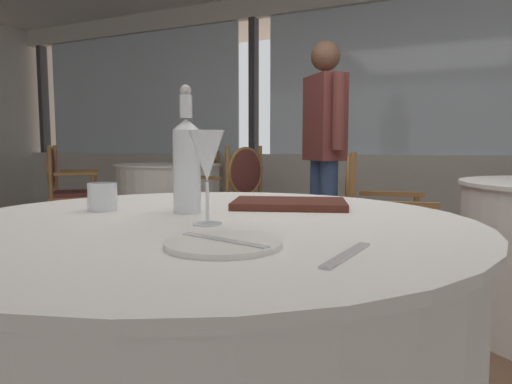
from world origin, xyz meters
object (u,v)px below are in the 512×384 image
Objects in this scene: menu_book at (289,204)px; diner_person_0 at (324,141)px; dining_chair_1_0 at (235,191)px; dining_chair_1_1 at (200,181)px; water_tumbler at (102,197)px; wine_glass at (207,158)px; water_bottle at (187,162)px; dining_chair_0_0 at (374,223)px; dining_chair_1_2 at (67,186)px; side_plate at (224,243)px.

menu_book is 2.16m from diner_person_0.
dining_chair_1_0 reaches higher than dining_chair_1_1.
wine_glass is at bearing -11.68° from water_tumbler.
water_bottle is 0.20m from wine_glass.
dining_chair_1_2 is (-3.01, 0.69, 0.03)m from dining_chair_0_0.
dining_chair_0_0 is at bearing 86.83° from wine_glass.
diner_person_0 is (2.48, 0.18, 0.42)m from dining_chair_1_2.
water_bottle is 1.59× the size of wine_glass.
dining_chair_1_0 is 1.06× the size of dining_chair_1_1.
water_tumbler is at bearing 168.32° from wine_glass.
dining_chair_1_0 is (-1.29, 2.62, -0.36)m from wine_glass.
water_bottle is at bearing 19.20° from dining_chair_1_1.
water_bottle is 0.35× the size of dining_chair_1_0.
menu_book is at bearing -74.93° from dining_chair_1_2.
dining_chair_1_0 is at bearing 30.09° from dining_chair_1_1.
water_tumbler is 2.38m from diner_person_0.
wine_glass reaches higher than dining_chair_1_1.
diner_person_0 reaches higher than side_plate.
side_plate is at bearing -51.90° from wine_glass.
wine_glass is 0.22× the size of dining_chair_1_0.
dining_chair_0_0 is at bearing 91.58° from side_plate.
water_tumbler is at bearing -83.00° from dining_chair_1_2.
wine_glass is 0.23× the size of dining_chair_1_1.
menu_book is at bearing 98.14° from side_plate.
dining_chair_1_0 is (-1.43, 2.80, -0.22)m from side_plate.
dining_chair_0_0 is at bearing 35.60° from dining_chair_1_1.
wine_glass is 0.65× the size of menu_book.
wine_glass is (0.15, -0.14, 0.02)m from water_bottle.
diner_person_0 is at bearing -173.77° from dining_chair_1_0.
dining_chair_1_0 is (-1.38, 1.04, 0.02)m from dining_chair_0_0.
diner_person_0 is at bearing 102.49° from side_plate.
dining_chair_1_0 is at bearing -54.10° from diner_person_0.
water_tumbler is at bearing -119.10° from dining_chair_0_0.
dining_chair_0_0 is (0.23, 1.45, -0.37)m from water_bottle.
menu_book is at bearing 80.28° from wine_glass.
water_tumbler is (-0.52, 0.25, 0.03)m from side_plate.
wine_glass is (-0.14, 0.17, 0.14)m from side_plate.
diner_person_0 reaches higher than menu_book.
wine_glass is at bearing -105.07° from dining_chair_0_0.
dining_chair_1_0 is at bearing 102.38° from menu_book.
wine_glass is at bearing 128.10° from side_plate.
menu_book is (0.21, 0.21, -0.12)m from water_bottle.
dining_chair_1_1 is (-2.47, 3.50, -0.26)m from menu_book.
dining_chair_1_1 is (-2.26, 3.71, -0.38)m from water_bottle.
dining_chair_1_0 reaches higher than menu_book.
water_bottle is at bearing 131.85° from side_plate.
dining_chair_0_0 is (0.47, 1.51, -0.27)m from water_tumbler.
menu_book is 2.65m from dining_chair_1_0.
side_plate is 0.62× the size of water_bottle.
water_tumbler is 0.52m from menu_book.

